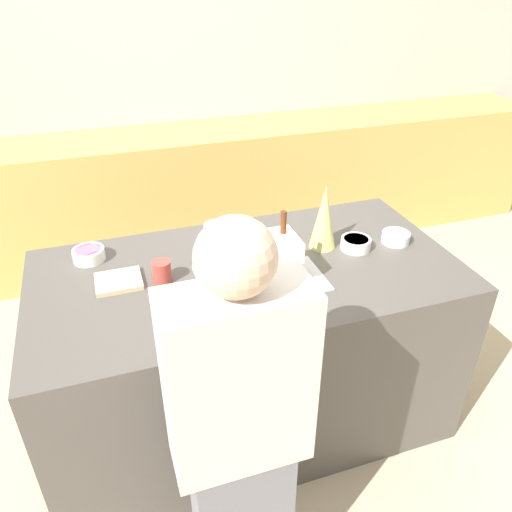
# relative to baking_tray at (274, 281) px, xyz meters

# --- Properties ---
(ground_plane) EXTENTS (12.00, 12.00, 0.00)m
(ground_plane) POSITION_rel_baking_tray_xyz_m (-0.07, 0.12, -0.89)
(ground_plane) COLOR #C6B28E
(wall_back) EXTENTS (8.00, 0.05, 2.60)m
(wall_back) POSITION_rel_baking_tray_xyz_m (-0.07, 2.22, 0.41)
(wall_back) COLOR beige
(wall_back) RESTS_ON ground_plane
(back_cabinet_block) EXTENTS (6.00, 0.60, 0.95)m
(back_cabinet_block) POSITION_rel_baking_tray_xyz_m (-0.07, 1.90, -0.41)
(back_cabinet_block) COLOR tan
(back_cabinet_block) RESTS_ON ground_plane
(kitchen_island) EXTENTS (1.83, 0.93, 0.89)m
(kitchen_island) POSITION_rel_baking_tray_xyz_m (-0.07, 0.12, -0.45)
(kitchen_island) COLOR #514C47
(kitchen_island) RESTS_ON ground_plane
(baking_tray) EXTENTS (0.42, 0.27, 0.01)m
(baking_tray) POSITION_rel_baking_tray_xyz_m (0.00, 0.00, 0.00)
(baking_tray) COLOR silver
(baking_tray) RESTS_ON kitchen_island
(gingerbread_house) EXTENTS (0.18, 0.18, 0.29)m
(gingerbread_house) POSITION_rel_baking_tray_xyz_m (0.00, 0.00, 0.11)
(gingerbread_house) COLOR #5B2D14
(gingerbread_house) RESTS_ON baking_tray
(decorative_tree) EXTENTS (0.12, 0.12, 0.30)m
(decorative_tree) POSITION_rel_baking_tray_xyz_m (0.31, 0.21, 0.15)
(decorative_tree) COLOR #DBD675
(decorative_tree) RESTS_ON kitchen_island
(candy_bowl_far_right) EXTENTS (0.14, 0.14, 0.05)m
(candy_bowl_far_right) POSITION_rel_baking_tray_xyz_m (-0.71, 0.42, 0.03)
(candy_bowl_far_right) COLOR white
(candy_bowl_far_right) RESTS_ON kitchen_island
(candy_bowl_front_corner) EXTENTS (0.14, 0.14, 0.04)m
(candy_bowl_front_corner) POSITION_rel_baking_tray_xyz_m (-0.11, 0.49, 0.02)
(candy_bowl_front_corner) COLOR silver
(candy_bowl_front_corner) RESTS_ON kitchen_island
(candy_bowl_near_tray_right) EXTENTS (0.13, 0.13, 0.05)m
(candy_bowl_near_tray_right) POSITION_rel_baking_tray_xyz_m (0.66, 0.13, 0.02)
(candy_bowl_near_tray_right) COLOR white
(candy_bowl_near_tray_right) RESTS_ON kitchen_island
(candy_bowl_beside_tree) EXTENTS (0.14, 0.14, 0.05)m
(candy_bowl_beside_tree) POSITION_rel_baking_tray_xyz_m (0.45, 0.14, 0.03)
(candy_bowl_beside_tree) COLOR white
(candy_bowl_beside_tree) RESTS_ON kitchen_island
(cookbook) EXTENTS (0.19, 0.16, 0.02)m
(cookbook) POSITION_rel_baking_tray_xyz_m (-0.61, 0.19, 0.01)
(cookbook) COLOR #CCB78C
(cookbook) RESTS_ON kitchen_island
(mug) EXTENTS (0.08, 0.08, 0.09)m
(mug) POSITION_rel_baking_tray_xyz_m (-0.44, 0.15, 0.04)
(mug) COLOR #B24238
(mug) RESTS_ON kitchen_island
(person) EXTENTS (0.40, 0.51, 1.54)m
(person) POSITION_rel_baking_tray_xyz_m (-0.34, -0.64, -0.09)
(person) COLOR slate
(person) RESTS_ON ground_plane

